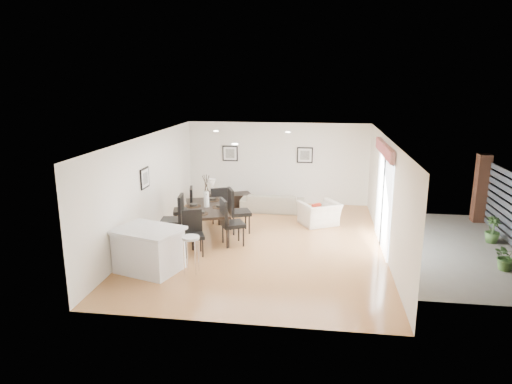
# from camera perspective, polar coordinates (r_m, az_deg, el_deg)

# --- Properties ---
(ground) EXTENTS (8.00, 8.00, 0.00)m
(ground) POSITION_cam_1_polar(r_m,az_deg,el_deg) (11.74, 0.81, -6.38)
(ground) COLOR #B37D49
(ground) RESTS_ON ground
(wall_back) EXTENTS (6.00, 0.04, 2.70)m
(wall_back) POSITION_cam_1_polar(r_m,az_deg,el_deg) (15.23, 2.71, 3.61)
(wall_back) COLOR white
(wall_back) RESTS_ON ground
(wall_front) EXTENTS (6.00, 0.04, 2.70)m
(wall_front) POSITION_cam_1_polar(r_m,az_deg,el_deg) (7.56, -2.99, -7.19)
(wall_front) COLOR white
(wall_front) RESTS_ON ground
(wall_left) EXTENTS (0.04, 8.00, 2.70)m
(wall_left) POSITION_cam_1_polar(r_m,az_deg,el_deg) (12.08, -13.44, 0.51)
(wall_left) COLOR white
(wall_left) RESTS_ON ground
(wall_right) EXTENTS (0.04, 8.00, 2.70)m
(wall_right) POSITION_cam_1_polar(r_m,az_deg,el_deg) (11.38, 16.00, -0.47)
(wall_right) COLOR white
(wall_right) RESTS_ON ground
(ceiling) EXTENTS (6.00, 8.00, 0.02)m
(ceiling) POSITION_cam_1_polar(r_m,az_deg,el_deg) (11.09, 0.85, 6.82)
(ceiling) COLOR white
(ceiling) RESTS_ON wall_back
(sofa) EXTENTS (1.98, 0.81, 0.57)m
(sofa) POSITION_cam_1_polar(r_m,az_deg,el_deg) (14.42, 2.07, -1.31)
(sofa) COLOR #9E9580
(sofa) RESTS_ON ground
(armchair) EXTENTS (1.33, 1.28, 0.67)m
(armchair) POSITION_cam_1_polar(r_m,az_deg,el_deg) (13.18, 7.93, -2.70)
(armchair) COLOR silver
(armchair) RESTS_ON ground
(courtyard_plant_a) EXTENTS (0.67, 0.62, 0.63)m
(courtyard_plant_a) POSITION_cam_1_polar(r_m,az_deg,el_deg) (11.44, 28.88, -7.07)
(courtyard_plant_a) COLOR #40632A
(courtyard_plant_a) RESTS_ON ground
(courtyard_plant_b) EXTENTS (0.46, 0.46, 0.68)m
(courtyard_plant_b) POSITION_cam_1_polar(r_m,az_deg,el_deg) (13.13, 27.47, -4.22)
(courtyard_plant_b) COLOR #40632A
(courtyard_plant_b) RESTS_ON ground
(dining_table) EXTENTS (1.58, 2.19, 0.82)m
(dining_table) POSITION_cam_1_polar(r_m,az_deg,el_deg) (12.04, -6.18, -2.23)
(dining_table) COLOR black
(dining_table) RESTS_ON ground
(dining_chair_wnear) EXTENTS (0.63, 0.63, 1.23)m
(dining_chair_wnear) POSITION_cam_1_polar(r_m,az_deg,el_deg) (11.79, -9.97, -2.96)
(dining_chair_wnear) COLOR black
(dining_chair_wnear) RESTS_ON ground
(dining_chair_wfar) EXTENTS (0.65, 0.65, 1.19)m
(dining_chair_wfar) POSITION_cam_1_polar(r_m,az_deg,el_deg) (12.72, -8.62, -1.78)
(dining_chair_wfar) COLOR black
(dining_chair_wfar) RESTS_ON ground
(dining_chair_enear) EXTENTS (0.72, 0.72, 1.20)m
(dining_chair_enear) POSITION_cam_1_polar(r_m,az_deg,el_deg) (11.40, -3.42, -3.46)
(dining_chair_enear) COLOR black
(dining_chair_enear) RESTS_ON ground
(dining_chair_efar) EXTENTS (0.72, 0.72, 1.23)m
(dining_chair_efar) POSITION_cam_1_polar(r_m,az_deg,el_deg) (12.33, -2.54, -2.03)
(dining_chair_efar) COLOR black
(dining_chair_efar) RESTS_ON ground
(dining_chair_head) EXTENTS (0.62, 0.62, 1.06)m
(dining_chair_head) POSITION_cam_1_polar(r_m,az_deg,el_deg) (10.95, -7.90, -4.73)
(dining_chair_head) COLOR black
(dining_chair_head) RESTS_ON ground
(dining_chair_foot) EXTENTS (0.63, 0.63, 1.07)m
(dining_chair_foot) POSITION_cam_1_polar(r_m,az_deg,el_deg) (13.22, -4.71, -1.37)
(dining_chair_foot) COLOR black
(dining_chair_foot) RESTS_ON ground
(vase) EXTENTS (1.11, 1.70, 0.86)m
(vase) POSITION_cam_1_polar(r_m,az_deg,el_deg) (11.92, -6.23, -0.21)
(vase) COLOR white
(vase) RESTS_ON dining_table
(coffee_table) EXTENTS (1.17, 0.97, 0.41)m
(coffee_table) POSITION_cam_1_polar(r_m,az_deg,el_deg) (15.07, -2.60, -0.97)
(coffee_table) COLOR black
(coffee_table) RESTS_ON ground
(side_table) EXTENTS (0.45, 0.45, 0.59)m
(side_table) POSITION_cam_1_polar(r_m,az_deg,el_deg) (14.56, -5.42, -1.18)
(side_table) COLOR black
(side_table) RESTS_ON ground
(table_lamp) EXTENTS (0.23, 0.23, 0.44)m
(table_lamp) POSITION_cam_1_polar(r_m,az_deg,el_deg) (14.42, -5.47, 1.03)
(table_lamp) COLOR white
(table_lamp) RESTS_ON side_table
(cushion) EXTENTS (0.26, 0.25, 0.27)m
(cushion) POSITION_cam_1_polar(r_m,az_deg,el_deg) (13.03, 7.54, -2.03)
(cushion) COLOR #9F2414
(cushion) RESTS_ON armchair
(kitchen_island) EXTENTS (1.62, 1.41, 0.96)m
(kitchen_island) POSITION_cam_1_polar(r_m,az_deg,el_deg) (10.22, -13.27, -7.00)
(kitchen_island) COLOR silver
(kitchen_island) RESTS_ON ground
(bar_stool) EXTENTS (0.38, 0.38, 0.83)m
(bar_stool) POSITION_cam_1_polar(r_m,az_deg,el_deg) (9.85, -8.16, -6.18)
(bar_stool) COLOR silver
(bar_stool) RESTS_ON ground
(framed_print_back_left) EXTENTS (0.52, 0.04, 0.52)m
(framed_print_back_left) POSITION_cam_1_polar(r_m,az_deg,el_deg) (15.38, -3.25, 4.84)
(framed_print_back_left) COLOR black
(framed_print_back_left) RESTS_ON wall_back
(framed_print_back_right) EXTENTS (0.52, 0.04, 0.52)m
(framed_print_back_right) POSITION_cam_1_polar(r_m,az_deg,el_deg) (15.10, 6.13, 4.61)
(framed_print_back_right) COLOR black
(framed_print_back_right) RESTS_ON wall_back
(framed_print_left_wall) EXTENTS (0.04, 0.52, 0.52)m
(framed_print_left_wall) POSITION_cam_1_polar(r_m,az_deg,el_deg) (11.82, -13.74, 1.69)
(framed_print_left_wall) COLOR black
(framed_print_left_wall) RESTS_ON wall_left
(sliding_door) EXTENTS (0.12, 2.70, 2.57)m
(sliding_door) POSITION_cam_1_polar(r_m,az_deg,el_deg) (11.59, 15.69, 1.41)
(sliding_door) COLOR white
(sliding_door) RESTS_ON wall_right
(courtyard) EXTENTS (6.00, 6.00, 2.00)m
(courtyard) POSITION_cam_1_polar(r_m,az_deg,el_deg) (13.11, 29.18, -1.78)
(courtyard) COLOR gray
(courtyard) RESTS_ON ground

